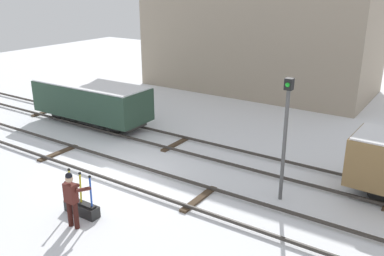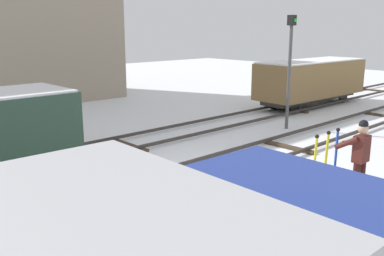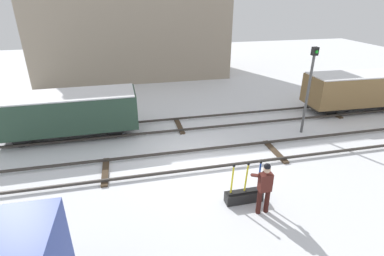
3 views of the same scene
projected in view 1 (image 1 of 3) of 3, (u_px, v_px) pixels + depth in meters
name	position (u px, v px, depth m)	size (l,w,h in m)	color
ground_plane	(120.00, 174.00, 15.53)	(60.00, 60.00, 0.00)	white
track_main_line	(120.00, 172.00, 15.50)	(44.00, 1.94, 0.18)	#38332D
track_siding_near	(176.00, 143.00, 18.30)	(44.00, 1.94, 0.18)	#38332D
switch_lever_frame	(82.00, 207.00, 12.79)	(1.24, 0.37, 1.45)	black
rail_worker	(72.00, 197.00, 11.88)	(0.53, 0.67, 1.76)	#351511
signal_post	(286.00, 128.00, 12.93)	(0.24, 0.32, 4.09)	#4C4C4C
apartment_building	(261.00, 16.00, 26.83)	(14.88, 7.08, 9.50)	gray
freight_car_near_switch	(91.00, 101.00, 20.64)	(6.28, 2.27, 2.11)	#2D2B28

